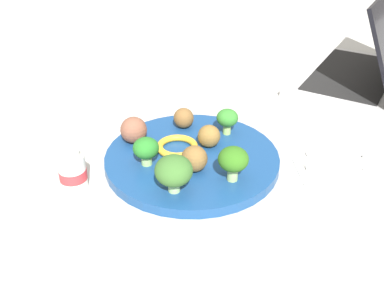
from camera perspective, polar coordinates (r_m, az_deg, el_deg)
name	(u,v)px	position (r m, az deg, el deg)	size (l,w,h in m)	color
ground_plane	(192,163)	(0.74, 0.00, -2.37)	(4.00, 4.00, 0.00)	#B2B2AD
plate	(192,159)	(0.74, 0.00, -1.86)	(0.28, 0.28, 0.02)	navy
broccoli_floret_far_rim	(146,149)	(0.70, -5.75, -0.60)	(0.04, 0.04, 0.05)	#98C772
broccoli_floret_front_right	(233,160)	(0.66, 5.16, -2.00)	(0.04, 0.04, 0.05)	#9CC276
broccoli_floret_mid_left	(227,118)	(0.78, 4.42, 3.18)	(0.04, 0.04, 0.05)	#A1CF66
broccoli_floret_back_left	(174,171)	(0.64, -2.29, -3.39)	(0.05, 0.05, 0.06)	#9EC882
meatball_mid_left	(194,159)	(0.69, 0.20, -1.84)	(0.04, 0.04, 0.04)	brown
meatball_mid_right	(184,118)	(0.81, -1.05, 3.26)	(0.04, 0.04, 0.04)	brown
meatball_center	(209,136)	(0.75, 2.13, 1.00)	(0.04, 0.04, 0.04)	brown
meatball_front_right	(134,130)	(0.77, -7.27, 1.75)	(0.04, 0.04, 0.04)	brown
pepper_ring_front_right	(177,147)	(0.75, -1.85, -0.32)	(0.07, 0.07, 0.01)	yellow
napkin	(346,162)	(0.78, 18.66, -2.15)	(0.17, 0.12, 0.01)	white
fork	(348,153)	(0.80, 18.81, -1.12)	(0.12, 0.02, 0.01)	silver
knife	(355,166)	(0.77, 19.67, -2.54)	(0.15, 0.02, 0.01)	white
yogurt_bottle	(73,171)	(0.69, -14.64, -3.33)	(0.04, 0.04, 0.07)	white
laptop	(364,67)	(1.08, 20.65, 8.99)	(0.36, 0.39, 0.20)	#B8B8B8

